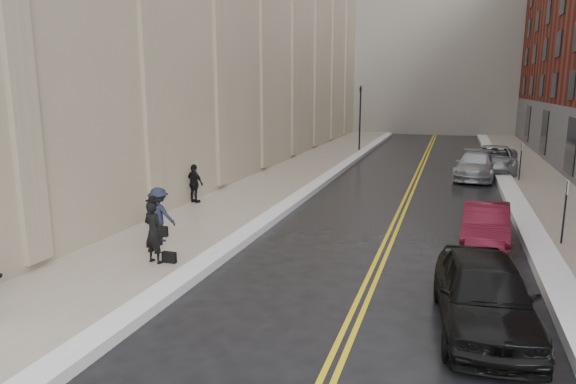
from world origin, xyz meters
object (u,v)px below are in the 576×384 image
Objects in this scene: car_silver_near at (476,165)px; car_silver_far at (494,159)px; pedestrian_main at (154,232)px; car_black at (484,294)px; car_maroon at (486,225)px; pedestrian_c at (195,184)px; pedestrian_b at (159,215)px.

car_silver_near is 2.82m from car_silver_far.
pedestrian_main is at bearing -110.91° from car_silver_far.
car_maroon is (0.36, 6.47, -0.14)m from car_black.
pedestrian_c is at bearing -57.79° from pedestrian_main.
car_silver_near is at bearing -108.08° from car_silver_far.
car_silver_near is 19.44m from pedestrian_b.
pedestrian_b is 1.06× the size of pedestrian_c.
car_silver_near is 3.04× the size of pedestrian_c.
car_silver_far is (1.24, 15.72, 0.13)m from car_maroon.
car_maroon is at bearing -155.91° from pedestrian_b.
car_silver_far is at bearing 88.75° from car_maroon.
pedestrian_b is (-10.14, -3.38, 0.37)m from car_maroon.
pedestrian_main reaches higher than pedestrian_c.
car_maroon is 11.94m from pedestrian_c.
car_black reaches higher than car_silver_near.
pedestrian_b is (-0.99, 1.87, -0.02)m from pedestrian_main.
car_black is 8.88m from pedestrian_main.
car_black is at bearing -175.26° from pedestrian_main.
car_maroon is 10.55m from pedestrian_main.
pedestrian_main is (-10.39, -20.97, 0.26)m from car_silver_far.
car_maroon is 13.13m from car_silver_near.
pedestrian_c is at bearing -131.28° from car_silver_near.
pedestrian_b reaches higher than car_silver_near.
car_silver_near is at bearing 83.43° from car_black.
car_maroon is 2.28× the size of pedestrian_b.
car_silver_far is at bearing -103.71° from pedestrian_main.
car_black is 0.82× the size of car_silver_far.
pedestrian_main reaches higher than pedestrian_b.
pedestrian_b is at bearing 125.76° from pedestrian_c.
pedestrian_c is (-11.40, 8.57, 0.18)m from car_black.
car_black is 22.25m from car_silver_far.
pedestrian_c is at bearing 137.89° from car_black.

